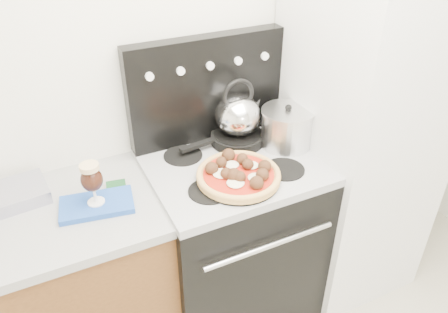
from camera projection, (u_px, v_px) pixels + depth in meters
room_shell at (364, 236)px, 1.09m from camera, size 3.52×3.01×2.52m
stove_body at (231, 241)px, 2.23m from camera, size 0.76×0.65×0.88m
cooktop at (232, 166)px, 1.98m from camera, size 0.76×0.65×0.04m
backguard at (207, 89)px, 2.04m from camera, size 0.76×0.08×0.50m
fridge at (359, 126)px, 2.19m from camera, size 0.64×0.68×1.90m
foil_sheet at (11, 196)px, 1.75m from camera, size 0.30×0.23×0.06m
oven_mitt at (97, 205)px, 1.73m from camera, size 0.31×0.21×0.02m
beer_glass at (93, 184)px, 1.67m from camera, size 0.09×0.09×0.18m
pizza_pan at (238, 179)px, 1.85m from camera, size 0.35×0.35×0.01m
pizza at (239, 174)px, 1.83m from camera, size 0.38×0.38×0.05m
skillet at (237, 138)px, 2.11m from camera, size 0.29×0.29×0.05m
tea_kettle at (238, 112)px, 2.03m from camera, size 0.25×0.25×0.24m
stock_pot at (287, 128)px, 2.06m from camera, size 0.25×0.25×0.17m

